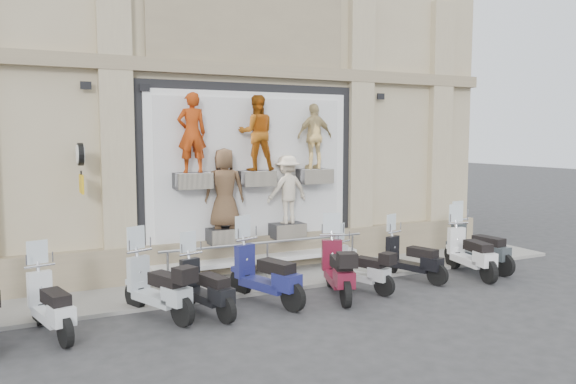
% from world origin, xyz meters
% --- Properties ---
extents(ground, '(90.00, 90.00, 0.00)m').
position_xyz_m(ground, '(0.00, 0.00, 0.00)').
color(ground, '#2D2D30').
rests_on(ground, ground).
extents(sidewalk, '(16.00, 2.20, 0.08)m').
position_xyz_m(sidewalk, '(0.00, 2.10, 0.04)').
color(sidewalk, gray).
rests_on(sidewalk, ground).
extents(building, '(14.00, 8.60, 12.00)m').
position_xyz_m(building, '(0.00, 7.00, 6.00)').
color(building, tan).
rests_on(building, ground).
extents(shop_vitrine, '(5.60, 0.84, 4.30)m').
position_xyz_m(shop_vitrine, '(0.03, 2.74, 2.41)').
color(shop_vitrine, black).
rests_on(shop_vitrine, ground).
extents(guard_rail, '(5.06, 0.10, 0.93)m').
position_xyz_m(guard_rail, '(0.00, 2.00, 0.47)').
color(guard_rail, '#9EA0A5').
rests_on(guard_rail, ground).
extents(clock_sign_bracket, '(0.10, 0.80, 1.02)m').
position_xyz_m(clock_sign_bracket, '(-3.90, 2.47, 2.80)').
color(clock_sign_bracket, black).
rests_on(clock_sign_bracket, ground).
extents(scooter_b, '(0.97, 1.95, 1.52)m').
position_xyz_m(scooter_b, '(-4.68, 0.40, 0.76)').
color(scooter_b, silver).
rests_on(scooter_b, ground).
extents(scooter_c, '(1.28, 2.07, 1.62)m').
position_xyz_m(scooter_c, '(-2.87, 0.54, 0.81)').
color(scooter_c, '#A2A9B0').
rests_on(scooter_c, ground).
extents(scooter_d, '(0.97, 1.91, 1.49)m').
position_xyz_m(scooter_d, '(-2.02, 0.33, 0.74)').
color(scooter_d, black).
rests_on(scooter_d, ground).
extents(scooter_e, '(1.24, 2.17, 1.69)m').
position_xyz_m(scooter_e, '(-0.74, 0.47, 0.85)').
color(scooter_e, navy).
rests_on(scooter_e, ground).
extents(scooter_f, '(1.24, 2.12, 1.66)m').
position_xyz_m(scooter_f, '(0.79, 0.22, 0.83)').
color(scooter_f, '#590F21').
rests_on(scooter_f, ground).
extents(scooter_g, '(1.05, 1.79, 1.40)m').
position_xyz_m(scooter_g, '(1.45, 0.40, 0.70)').
color(scooter_g, '#A5A9AC').
rests_on(scooter_g, ground).
extents(scooter_h, '(1.06, 1.89, 1.48)m').
position_xyz_m(scooter_h, '(3.02, 0.59, 0.74)').
color(scooter_h, black).
rests_on(scooter_h, ground).
extents(scooter_i, '(0.97, 2.09, 1.64)m').
position_xyz_m(scooter_i, '(4.51, 0.29, 0.82)').
color(scooter_i, silver).
rests_on(scooter_i, ground).
extents(scooter_j, '(0.81, 2.09, 1.66)m').
position_xyz_m(scooter_j, '(5.08, 0.62, 0.83)').
color(scooter_j, '#2E3438').
rests_on(scooter_j, ground).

